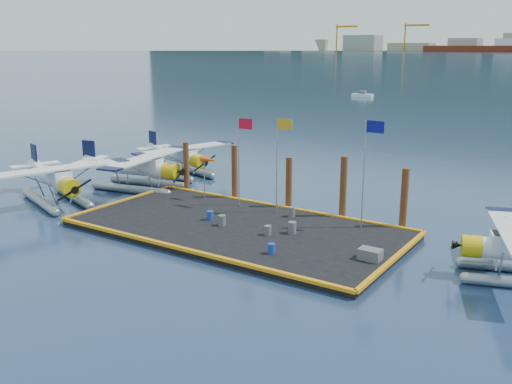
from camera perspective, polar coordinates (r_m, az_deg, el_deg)
ground at (r=35.03m, az=-1.89°, el=-3.98°), size 4000.00×4000.00×0.00m
dock at (r=34.97m, az=-1.90°, el=-3.67°), size 20.00×10.00×0.40m
dock_bumpers at (r=34.88m, az=-1.90°, el=-3.22°), size 20.25×10.25×0.18m
seaplane_a at (r=42.90m, az=-19.25°, el=0.89°), size 9.57×10.17×3.66m
seaplane_b at (r=45.31m, az=-11.24°, el=2.11°), size 9.38×10.26×3.63m
seaplane_c at (r=49.79m, az=-7.35°, el=3.27°), size 8.89×9.57×3.40m
drum_0 at (r=35.99m, az=-4.62°, el=-2.36°), size 0.41×0.41×0.58m
drum_1 at (r=30.23m, az=1.55°, el=-5.68°), size 0.39×0.39×0.56m
drum_2 at (r=33.07m, az=1.20°, el=-3.86°), size 0.41×0.41×0.57m
drum_3 at (r=34.82m, az=-3.42°, el=-2.86°), size 0.46×0.46×0.65m
drum_4 at (r=33.42m, az=3.63°, el=-3.58°), size 0.49×0.49×0.69m
drum_5 at (r=36.61m, az=3.59°, el=-2.00°), size 0.45×0.45×0.63m
crate at (r=29.99m, az=11.35°, el=-6.12°), size 1.15×0.77×0.58m
flagpole_red at (r=38.24m, az=-1.49°, el=4.41°), size 1.14×0.08×6.00m
flagpole_yellow at (r=36.62m, az=2.38°, el=4.13°), size 1.14×0.08×6.20m
flagpole_blue at (r=33.96m, az=11.10°, el=3.34°), size 1.14×0.08×6.50m
windsock at (r=40.05m, az=-4.69°, el=3.13°), size 1.40×0.44×3.12m
piling_0 at (r=43.67m, az=-6.98°, el=2.38°), size 0.44×0.44×4.00m
piling_1 at (r=40.94m, az=-2.15°, el=1.81°), size 0.44×0.44×4.20m
piling_2 at (r=38.62m, az=3.30°, el=0.71°), size 0.44×0.44×3.80m
piling_3 at (r=36.79m, az=8.71°, el=0.26°), size 0.44×0.44×4.30m
piling_4 at (r=35.42m, az=14.58°, el=-0.86°), size 0.44×0.44×4.00m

